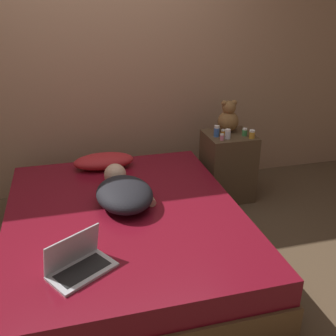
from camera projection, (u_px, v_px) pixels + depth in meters
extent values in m
plane|color=brown|center=(127.00, 259.00, 2.98)|extent=(12.00, 12.00, 0.00)
cube|color=tan|center=(98.00, 58.00, 3.60)|extent=(8.00, 0.06, 2.60)
cube|color=brown|center=(126.00, 246.00, 2.93)|extent=(1.68, 2.04, 0.24)
cube|color=maroon|center=(125.00, 221.00, 2.85)|extent=(1.65, 2.00, 0.18)
cube|color=brown|center=(228.00, 166.00, 3.79)|extent=(0.44, 0.42, 0.65)
ellipsoid|color=red|center=(104.00, 161.00, 3.47)|extent=(0.53, 0.27, 0.13)
ellipsoid|color=black|center=(124.00, 194.00, 2.85)|extent=(0.43, 0.57, 0.18)
sphere|color=#DBAD8E|center=(116.00, 175.00, 3.16)|extent=(0.18, 0.18, 0.18)
cylinder|color=#DBAD8E|center=(148.00, 196.00, 2.95)|extent=(0.07, 0.25, 0.06)
cube|color=silver|center=(83.00, 271.00, 2.18)|extent=(0.41, 0.37, 0.02)
cube|color=black|center=(83.00, 270.00, 2.18)|extent=(0.33, 0.28, 0.00)
cube|color=silver|center=(72.00, 249.00, 2.19)|extent=(0.33, 0.23, 0.20)
cube|color=black|center=(72.00, 249.00, 2.19)|extent=(0.29, 0.20, 0.17)
sphere|color=brown|center=(228.00, 121.00, 3.70)|extent=(0.20, 0.20, 0.20)
sphere|color=brown|center=(229.00, 108.00, 3.64)|extent=(0.13, 0.13, 0.13)
sphere|color=brown|center=(224.00, 103.00, 3.61)|extent=(0.05, 0.05, 0.05)
sphere|color=brown|center=(234.00, 102.00, 3.64)|extent=(0.05, 0.05, 0.05)
cylinder|color=#3866B2|center=(217.00, 132.00, 3.58)|extent=(0.05, 0.05, 0.08)
cylinder|color=white|center=(217.00, 127.00, 3.56)|extent=(0.05, 0.05, 0.02)
cylinder|color=gold|center=(252.00, 135.00, 3.54)|extent=(0.05, 0.05, 0.06)
cylinder|color=white|center=(252.00, 131.00, 3.53)|extent=(0.05, 0.05, 0.02)
cylinder|color=pink|center=(222.00, 138.00, 3.50)|extent=(0.04, 0.04, 0.05)
cylinder|color=white|center=(222.00, 135.00, 3.49)|extent=(0.03, 0.03, 0.01)
cylinder|color=orange|center=(223.00, 133.00, 3.62)|extent=(0.04, 0.04, 0.04)
cylinder|color=white|center=(223.00, 130.00, 3.60)|extent=(0.04, 0.04, 0.01)
cylinder|color=silver|center=(228.00, 135.00, 3.53)|extent=(0.05, 0.05, 0.07)
cylinder|color=white|center=(228.00, 130.00, 3.51)|extent=(0.05, 0.05, 0.02)
cylinder|color=#3D8E4C|center=(245.00, 133.00, 3.61)|extent=(0.05, 0.05, 0.06)
cylinder|color=white|center=(245.00, 129.00, 3.60)|extent=(0.04, 0.04, 0.02)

